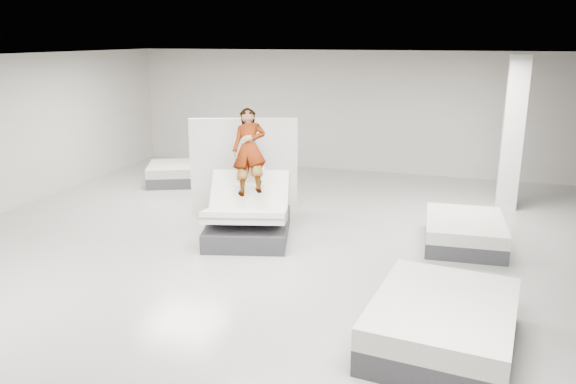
# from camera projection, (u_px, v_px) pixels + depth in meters

# --- Properties ---
(room) EXTENTS (14.00, 14.04, 3.20)m
(room) POSITION_uv_depth(u_px,v_px,m) (254.00, 167.00, 8.61)
(room) COLOR #A8A79F
(room) RESTS_ON ground
(hero_bed) EXTENTS (1.85, 2.19, 1.22)m
(hero_bed) POSITION_uv_depth(u_px,v_px,m) (248.00, 218.00, 10.14)
(hero_bed) COLOR #3D3E43
(hero_bed) RESTS_ON floor
(person) EXTENTS (1.03, 1.74, 1.39)m
(person) POSITION_uv_depth(u_px,v_px,m) (250.00, 167.00, 10.22)
(person) COLOR slate
(person) RESTS_ON hero_bed
(remote) EXTENTS (0.08, 0.15, 0.08)m
(remote) POSITION_uv_depth(u_px,v_px,m) (260.00, 183.00, 9.93)
(remote) COLOR black
(remote) RESTS_ON person
(divider_panel) EXTENTS (2.06, 0.86, 1.97)m
(divider_panel) POSITION_uv_depth(u_px,v_px,m) (244.00, 166.00, 11.40)
(divider_panel) COLOR silver
(divider_panel) RESTS_ON floor
(flat_bed_right_far) EXTENTS (1.41, 1.81, 0.48)m
(flat_bed_right_far) POSITION_uv_depth(u_px,v_px,m) (464.00, 232.00, 9.80)
(flat_bed_right_far) COLOR #3D3E43
(flat_bed_right_far) RESTS_ON floor
(flat_bed_right_near) EXTENTS (1.80, 2.25, 0.57)m
(flat_bed_right_near) POSITION_uv_depth(u_px,v_px,m) (442.00, 324.00, 6.56)
(flat_bed_right_near) COLOR #3D3E43
(flat_bed_right_near) RESTS_ON floor
(flat_bed_left_far) EXTENTS (2.16, 1.94, 0.49)m
(flat_bed_left_far) POSITION_uv_depth(u_px,v_px,m) (185.00, 173.00, 13.99)
(flat_bed_left_far) COLOR #3D3E43
(flat_bed_left_far) RESTS_ON floor
(column) EXTENTS (0.40, 0.40, 3.20)m
(column) POSITION_uv_depth(u_px,v_px,m) (513.00, 134.00, 11.58)
(column) COLOR white
(column) RESTS_ON floor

